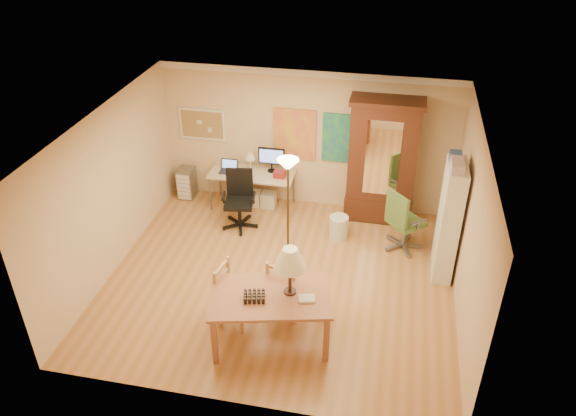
% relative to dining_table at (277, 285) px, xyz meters
% --- Properties ---
extents(floor, '(5.50, 5.50, 0.00)m').
position_rel_dining_table_xyz_m(floor, '(-0.24, 1.30, -0.97)').
color(floor, '#A9703C').
rests_on(floor, ground).
extents(crown_molding, '(5.50, 0.08, 0.12)m').
position_rel_dining_table_xyz_m(crown_molding, '(-0.24, 3.76, 1.67)').
color(crown_molding, white).
rests_on(crown_molding, floor).
extents(corkboard, '(0.90, 0.04, 0.62)m').
position_rel_dining_table_xyz_m(corkboard, '(-2.29, 3.77, 0.53)').
color(corkboard, '#A57A4D').
rests_on(corkboard, floor).
extents(art_panel_left, '(0.80, 0.04, 1.00)m').
position_rel_dining_table_xyz_m(art_panel_left, '(-0.49, 3.77, 0.48)').
color(art_panel_left, yellow).
rests_on(art_panel_left, floor).
extents(art_panel_right, '(0.75, 0.04, 0.95)m').
position_rel_dining_table_xyz_m(art_panel_right, '(0.41, 3.77, 0.48)').
color(art_panel_right, '#226589').
rests_on(art_panel_right, floor).
extents(dining_table, '(1.81, 1.33, 1.53)m').
position_rel_dining_table_xyz_m(dining_table, '(0.00, 0.00, 0.00)').
color(dining_table, brown).
rests_on(dining_table, floor).
extents(ladder_chair_back, '(0.53, 0.52, 0.99)m').
position_rel_dining_table_xyz_m(ladder_chair_back, '(-0.01, 0.54, -0.51)').
color(ladder_chair_back, '#A07149').
rests_on(ladder_chair_back, floor).
extents(ladder_chair_left, '(0.51, 0.53, 0.98)m').
position_rel_dining_table_xyz_m(ladder_chair_left, '(-0.71, 0.23, -0.51)').
color(ladder_chair_left, '#A07149').
rests_on(ladder_chair_left, floor).
extents(torchiere_lamp, '(0.35, 0.35, 1.91)m').
position_rel_dining_table_xyz_m(torchiere_lamp, '(-0.23, 1.83, 0.56)').
color(torchiere_lamp, '#403119').
rests_on(torchiere_lamp, floor).
extents(computer_desk, '(1.61, 0.71, 1.22)m').
position_rel_dining_table_xyz_m(computer_desk, '(-1.22, 3.46, -0.52)').
color(computer_desk, '#C4AA8F').
rests_on(computer_desk, floor).
extents(office_chair_black, '(0.67, 0.67, 1.09)m').
position_rel_dining_table_xyz_m(office_chair_black, '(-1.31, 2.71, -0.68)').
color(office_chair_black, black).
rests_on(office_chair_black, floor).
extents(office_chair_green, '(0.73, 0.73, 1.14)m').
position_rel_dining_table_xyz_m(office_chair_green, '(1.65, 2.58, -0.67)').
color(office_chair_green, slate).
rests_on(office_chair_green, floor).
extents(drawer_cart, '(0.31, 0.37, 0.62)m').
position_rel_dining_table_xyz_m(drawer_cart, '(-2.64, 3.53, -0.66)').
color(drawer_cart, slate).
rests_on(drawer_cart, floor).
extents(armoire, '(1.28, 0.61, 2.36)m').
position_rel_dining_table_xyz_m(armoire, '(1.17, 3.54, 0.06)').
color(armoire, '#3C1B10').
rests_on(armoire, floor).
extents(bookshelf, '(0.29, 0.78, 1.96)m').
position_rel_dining_table_xyz_m(bookshelf, '(2.30, 2.05, 0.00)').
color(bookshelf, white).
rests_on(bookshelf, floor).
extents(wastebin, '(0.35, 0.35, 0.43)m').
position_rel_dining_table_xyz_m(wastebin, '(0.53, 2.68, -0.76)').
color(wastebin, silver).
rests_on(wastebin, floor).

